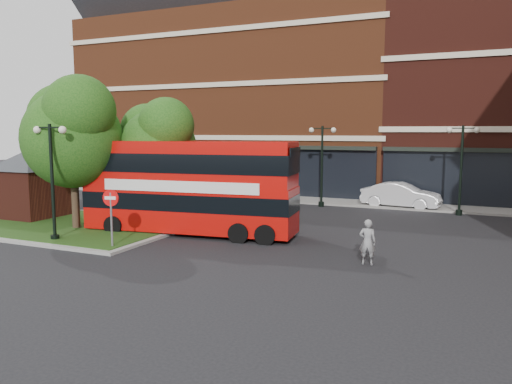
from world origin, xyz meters
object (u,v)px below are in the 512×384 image
at_px(bus, 189,181).
at_px(woman, 367,242).
at_px(car_white, 401,195).
at_px(car_silver, 263,192).

xyz_separation_m(bus, woman, (8.52, -2.00, -1.63)).
distance_m(bus, car_white, 14.38).
relative_size(woman, car_silver, 0.38).
bearing_deg(car_white, car_silver, 106.54).
distance_m(car_silver, car_white, 8.70).
height_order(woman, car_silver, woman).
xyz_separation_m(woman, car_silver, (-9.35, 12.50, -0.08)).
bearing_deg(car_silver, woman, -136.09).
height_order(woman, car_white, woman).
distance_m(bus, car_silver, 10.67).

